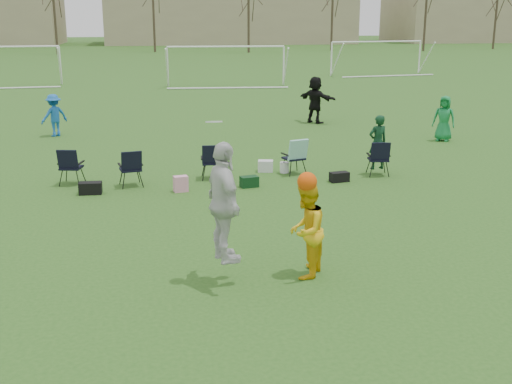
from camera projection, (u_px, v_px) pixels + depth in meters
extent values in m
plane|color=#265219|center=(212.00, 315.00, 9.48)|extent=(260.00, 260.00, 0.00)
imported|color=#1759AE|center=(54.00, 115.00, 23.33)|extent=(1.14, 1.03, 1.54)
imported|color=#15793B|center=(444.00, 118.00, 22.46)|extent=(0.92, 0.87, 1.59)
imported|color=black|center=(315.00, 100.00, 26.21)|extent=(1.52, 1.74, 1.90)
imported|color=silver|center=(224.00, 203.00, 10.27)|extent=(0.75, 1.25, 1.99)
imported|color=yellow|center=(306.00, 231.00, 10.70)|extent=(0.92, 0.99, 1.63)
sphere|color=#DD4B0B|center=(307.00, 182.00, 10.48)|extent=(0.33, 0.33, 0.33)
cylinder|color=white|center=(214.00, 122.00, 9.99)|extent=(0.27, 0.27, 0.07)
imported|color=#0E331B|center=(378.00, 142.00, 17.67)|extent=(0.61, 0.46, 1.51)
cube|color=black|center=(90.00, 188.00, 15.88)|extent=(0.56, 0.32, 0.30)
cube|color=pink|center=(181.00, 184.00, 16.09)|extent=(0.39, 0.28, 0.40)
cube|color=#0D3315|center=(249.00, 182.00, 16.54)|extent=(0.50, 0.36, 0.28)
cube|color=silver|center=(266.00, 166.00, 18.16)|extent=(0.48, 0.39, 0.32)
cylinder|color=silver|center=(284.00, 167.00, 18.04)|extent=(0.26, 0.26, 0.30)
cube|color=black|center=(339.00, 177.00, 17.07)|extent=(0.54, 0.34, 0.26)
cube|color=black|center=(71.00, 166.00, 16.74)|extent=(0.71, 0.71, 0.96)
cube|color=black|center=(131.00, 168.00, 16.54)|extent=(0.70, 0.70, 0.96)
cube|color=black|center=(212.00, 161.00, 17.32)|extent=(0.64, 0.64, 0.96)
cube|color=black|center=(294.00, 157.00, 17.82)|extent=(0.75, 0.75, 0.96)
cube|color=black|center=(378.00, 158.00, 17.69)|extent=(0.68, 0.68, 0.96)
cylinder|color=white|center=(60.00, 65.00, 40.82)|extent=(0.12, 0.12, 2.40)
cylinder|color=white|center=(168.00, 67.00, 39.90)|extent=(0.12, 0.12, 2.40)
cylinder|color=white|center=(284.00, 66.00, 40.55)|extent=(0.12, 0.12, 2.40)
cylinder|color=white|center=(226.00, 47.00, 39.91)|extent=(7.29, 0.63, 0.12)
cylinder|color=white|center=(331.00, 59.00, 46.76)|extent=(0.12, 0.12, 2.40)
cylinder|color=white|center=(419.00, 57.00, 48.85)|extent=(0.12, 0.12, 2.40)
cylinder|color=white|center=(377.00, 42.00, 47.49)|extent=(7.25, 1.13, 0.12)
cylinder|color=#382B21|center=(54.00, 8.00, 71.57)|extent=(0.28, 0.28, 10.20)
cylinder|color=#382B21|center=(153.00, 3.00, 75.98)|extent=(0.28, 0.28, 11.40)
cylinder|color=#382B21|center=(249.00, 13.00, 75.16)|extent=(0.28, 0.28, 9.00)
cylinder|color=#382B21|center=(332.00, 8.00, 79.57)|extent=(0.28, 0.28, 10.20)
cylinder|color=#382B21|center=(426.00, 3.00, 78.27)|extent=(0.28, 0.28, 11.40)
cylinder|color=#382B21|center=(496.00, 14.00, 83.16)|extent=(0.28, 0.28, 9.00)
cube|color=tan|center=(229.00, 7.00, 101.21)|extent=(38.00, 16.00, 11.00)
cube|color=tan|center=(482.00, 2.00, 107.65)|extent=(30.00, 16.00, 13.00)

